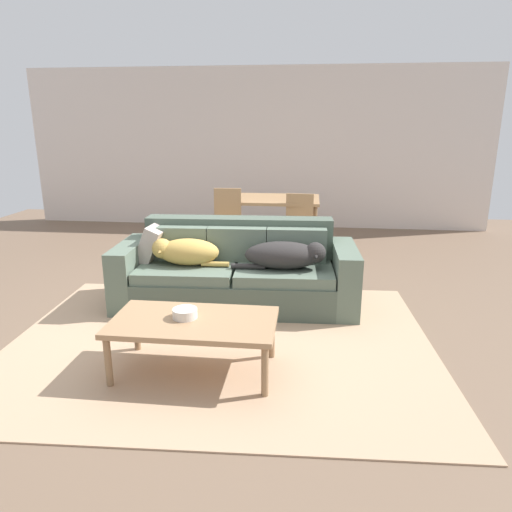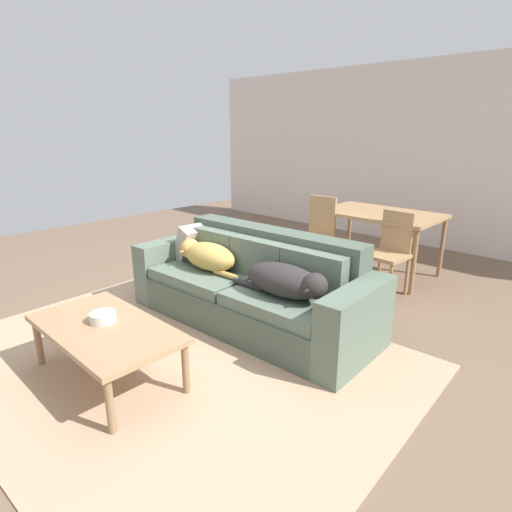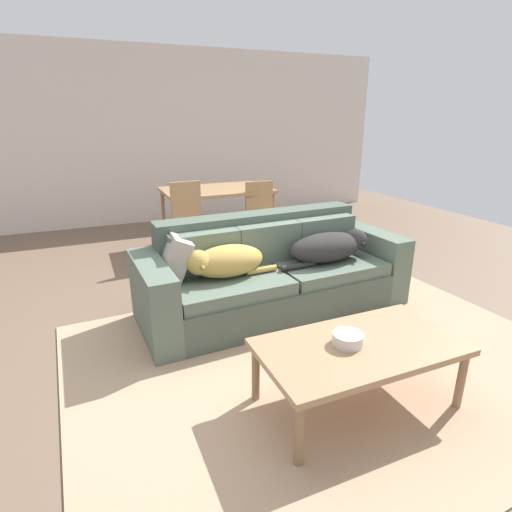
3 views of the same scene
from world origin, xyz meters
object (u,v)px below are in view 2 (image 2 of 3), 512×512
Objects in this scene: couch at (254,288)px; throw_pillow_by_left_arm at (194,242)px; dining_table at (379,218)px; dining_chair_near_left at (317,233)px; dog_on_right_cushion at (287,281)px; bowl_on_coffee_table at (103,317)px; dining_chair_near_right at (390,249)px; coffee_table at (105,331)px; dog_on_left_cushion at (207,256)px.

couch reaches higher than throw_pillow_by_left_arm.
dining_table is 0.78m from dining_chair_near_left.
throw_pillow_by_left_arm is at bearing 176.58° from couch.
dining_chair_near_left reaches higher than dog_on_right_cushion.
bowl_on_coffee_table is at bearing -95.31° from dining_table.
dining_chair_near_right is at bearing 84.88° from dog_on_right_cushion.
dining_table reaches higher than dog_on_right_cushion.
dog_on_right_cushion is 1.67m from dining_chair_near_right.
dining_chair_near_left is (-0.20, 2.88, 0.07)m from bowl_on_coffee_table.
throw_pillow_by_left_arm is 0.31× the size of coffee_table.
dog_on_left_cushion is at bearing -106.46° from dining_table.
dog_on_right_cushion is (1.00, -0.00, -0.00)m from dog_on_left_cushion.
dog_on_left_cushion is 1.29m from bowl_on_coffee_table.
throw_pillow_by_left_arm is at bearing -129.63° from dining_chair_near_right.
coffee_table is at bearing -61.40° from throw_pillow_by_left_arm.
bowl_on_coffee_table is (0.70, -1.39, -0.15)m from throw_pillow_by_left_arm.
dining_chair_near_left is (0.51, 1.48, -0.07)m from throw_pillow_by_left_arm.
dining_chair_near_right is at bearing 54.49° from dog_on_left_cushion.
dog_on_right_cushion is 4.96× the size of bowl_on_coffee_table.
dining_chair_near_left is (0.13, 1.63, -0.04)m from dog_on_left_cushion.
bowl_on_coffee_table is at bearing -90.02° from dining_chair_near_left.
dining_chair_near_left reaches higher than bowl_on_coffee_table.
throw_pillow_by_left_arm reaches higher than dog_on_left_cushion.
bowl_on_coffee_table is at bearing 158.49° from coffee_table.
bowl_on_coffee_table is 3.00m from dining_chair_near_right.
coffee_table is 6.56× the size of bowl_on_coffee_table.
dining_chair_near_right is (0.94, 0.03, -0.03)m from dining_chair_near_left.
dining_chair_near_left is 0.94m from dining_chair_near_right.
throw_pillow_by_left_arm reaches higher than coffee_table.
couch reaches higher than dog_on_right_cushion.
dog_on_left_cushion is at bearing 177.13° from dog_on_right_cushion.
bowl_on_coffee_table is 0.19× the size of dining_chair_near_left.
dog_on_left_cushion is 0.80× the size of dining_chair_near_left.
couch is 2.09m from dining_table.
dining_chair_near_right reaches higher than dining_table.
dining_chair_near_left reaches higher than throw_pillow_by_left_arm.
dining_chair_near_right reaches higher than bowl_on_coffee_table.
couch is at bearing 12.81° from dog_on_left_cushion.
throw_pillow_by_left_arm is at bearing -112.86° from dining_chair_near_left.
bowl_on_coffee_table is 2.88m from dining_chair_near_left.
dog_on_right_cushion is at bearing -6.33° from throw_pillow_by_left_arm.
dining_chair_near_right is at bearing -51.30° from dining_table.
dog_on_right_cushion is at bearing -18.14° from couch.
coffee_table is 3.49m from dining_table.
dog_on_right_cushion is 0.76× the size of coffee_table.
couch is 0.58m from dog_on_right_cushion.
dining_table reaches higher than dog_on_left_cushion.
dog_on_right_cushion reaches higher than dog_on_left_cushion.
bowl_on_coffee_table reaches higher than coffee_table.
bowl_on_coffee_table is at bearing -99.47° from couch.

